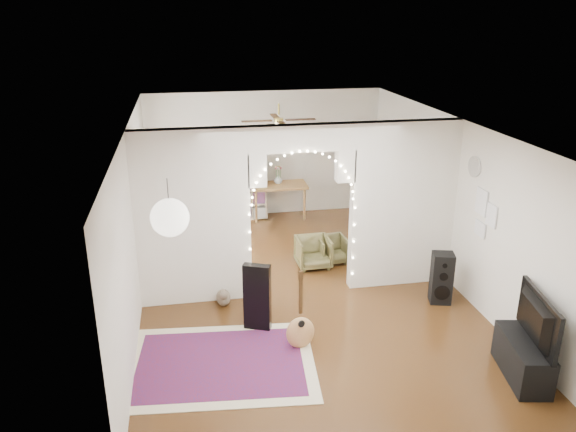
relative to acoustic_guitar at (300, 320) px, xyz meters
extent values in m
plane|color=black|center=(0.35, 1.62, -0.42)|extent=(7.50, 7.50, 0.00)
cube|color=white|center=(0.35, 1.62, 2.28)|extent=(5.00, 7.50, 0.02)
cube|color=silver|center=(0.35, 5.37, 0.93)|extent=(5.00, 0.02, 2.70)
cube|color=silver|center=(0.35, -2.13, 0.93)|extent=(5.00, 0.02, 2.70)
cube|color=silver|center=(-2.15, 1.62, 0.93)|extent=(0.02, 7.50, 2.70)
cube|color=silver|center=(2.85, 1.62, 0.93)|extent=(0.02, 7.50, 2.70)
cube|color=silver|center=(-1.30, 1.62, 0.93)|extent=(1.70, 0.20, 2.70)
cube|color=silver|center=(2.00, 1.62, 0.93)|extent=(1.70, 0.20, 2.70)
cube|color=silver|center=(0.35, 1.62, 2.08)|extent=(1.60, 0.20, 0.40)
cube|color=white|center=(-2.12, 3.42, 1.08)|extent=(0.04, 1.20, 1.40)
cylinder|color=white|center=(2.83, 1.02, 1.68)|extent=(0.03, 0.31, 0.31)
sphere|color=white|center=(-1.55, -0.78, 1.83)|extent=(0.40, 0.40, 0.40)
cube|color=maroon|center=(-1.08, -0.17, -0.41)|extent=(2.58, 2.03, 0.02)
cube|color=black|center=(-0.49, 0.59, 0.08)|extent=(0.40, 0.26, 0.99)
ellipsoid|color=#B9834A|center=(0.00, 0.00, -0.02)|extent=(0.41, 0.26, 0.46)
cube|color=black|center=(0.00, 0.00, 0.37)|extent=(0.05, 0.04, 0.53)
cube|color=black|center=(0.00, 0.00, 0.66)|extent=(0.06, 0.05, 0.12)
ellipsoid|color=brown|center=(-0.92, 1.37, -0.30)|extent=(0.23, 0.35, 0.24)
sphere|color=brown|center=(-0.92, 1.23, -0.18)|extent=(0.15, 0.15, 0.14)
cone|color=brown|center=(-0.96, 1.23, -0.11)|extent=(0.04, 0.04, 0.05)
cone|color=brown|center=(-0.89, 1.23, -0.11)|extent=(0.04, 0.04, 0.05)
cylinder|color=brown|center=(-0.91, 1.56, -0.38)|extent=(0.05, 0.22, 0.07)
cube|color=black|center=(2.39, 0.85, -0.01)|extent=(0.37, 0.34, 0.81)
cylinder|color=black|center=(2.35, 0.71, -0.19)|extent=(0.23, 0.08, 0.23)
cylinder|color=black|center=(2.35, 0.71, 0.08)|extent=(0.13, 0.05, 0.13)
cylinder|color=black|center=(2.35, 0.71, 0.26)|extent=(0.07, 0.04, 0.07)
cube|color=black|center=(2.55, -1.12, -0.17)|extent=(0.59, 1.06, 0.50)
imported|color=black|center=(2.55, -1.12, 0.39)|extent=(0.35, 1.08, 0.62)
cube|color=#C8B191|center=(-0.33, 5.12, 0.25)|extent=(1.32, 0.47, 1.33)
cube|color=brown|center=(0.58, 5.12, 0.31)|extent=(1.22, 0.83, 0.05)
cylinder|color=brown|center=(0.06, 4.82, -0.07)|extent=(0.05, 0.05, 0.70)
cylinder|color=brown|center=(1.10, 4.79, -0.07)|extent=(0.05, 0.05, 0.70)
cylinder|color=brown|center=(0.07, 5.46, -0.07)|extent=(0.05, 0.05, 0.70)
cylinder|color=brown|center=(1.11, 5.43, -0.07)|extent=(0.05, 0.05, 0.70)
imported|color=silver|center=(0.58, 5.12, 0.43)|extent=(0.19, 0.19, 0.19)
imported|color=brown|center=(0.75, 2.46, -0.15)|extent=(0.59, 0.60, 0.54)
imported|color=brown|center=(1.13, 2.60, -0.18)|extent=(0.54, 0.56, 0.47)
camera|label=1|loc=(-1.36, -6.32, 3.82)|focal=35.00mm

